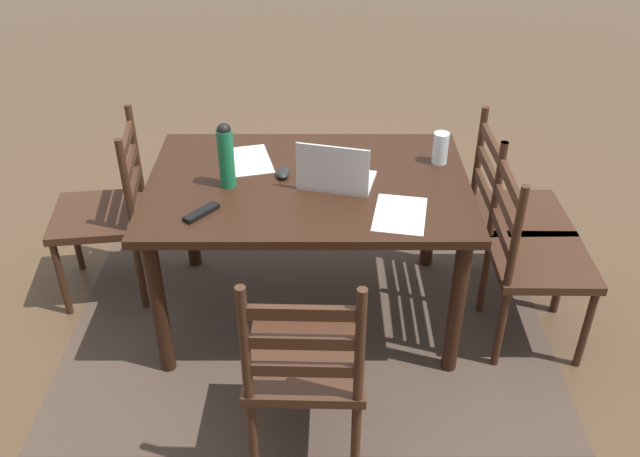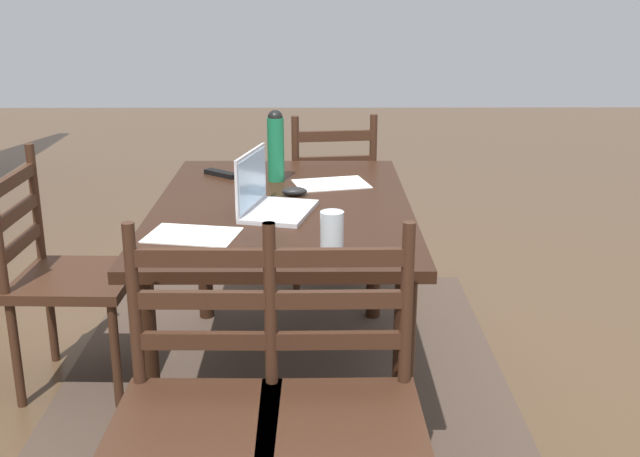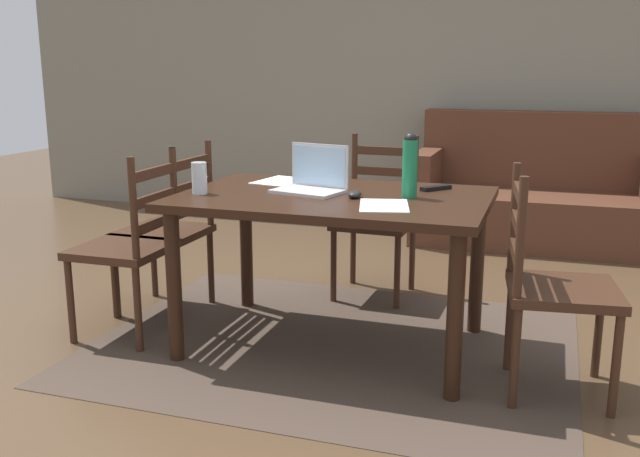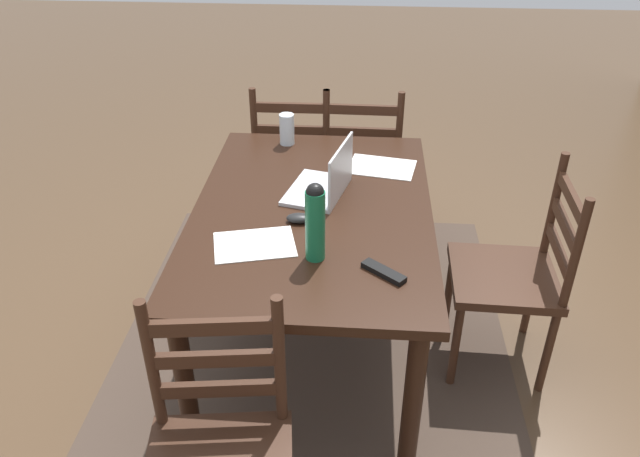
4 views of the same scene
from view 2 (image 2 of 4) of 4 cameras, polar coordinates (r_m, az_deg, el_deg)
name	(u,v)px [view 2 (image 2 of 4)]	position (r m, az deg, el deg)	size (l,w,h in m)	color
ground_plane	(285,381)	(3.30, -2.54, -10.97)	(14.00, 14.00, 0.00)	brown
area_rug	(285,381)	(3.29, -2.54, -10.92)	(2.31, 1.81, 0.01)	#47382D
dining_table	(283,228)	(3.03, -2.71, 0.06)	(1.45, 0.97, 0.76)	black
chair_far_head	(65,276)	(3.25, -17.92, -3.31)	(0.45, 0.45, 0.95)	#3D2316
chair_left_near	(340,413)	(2.18, 1.49, -13.14)	(0.45, 0.45, 0.95)	#3D2316
chair_right_near	(330,204)	(4.06, 0.70, 1.75)	(0.49, 0.49, 0.95)	#3D2316
chair_left_far	(197,413)	(2.21, -8.84, -13.02)	(0.45, 0.45, 0.95)	#3D2316
laptop	(267,197)	(2.88, -3.85, 2.25)	(0.36, 0.29, 0.23)	silver
water_bottle	(276,144)	(3.31, -3.22, 6.08)	(0.07, 0.07, 0.30)	#197247
drinking_glass	(332,236)	(2.39, 0.87, -0.51)	(0.07, 0.07, 0.15)	silver
computer_mouse	(294,191)	(3.11, -1.86, 2.70)	(0.06, 0.10, 0.03)	black
tv_remote	(221,174)	(3.45, -7.16, 3.96)	(0.04, 0.17, 0.02)	black
paper_stack_left	(193,235)	(2.67, -9.19, -0.47)	(0.21, 0.30, 0.00)	white
paper_stack_right	(331,184)	(3.28, 0.81, 3.24)	(0.21, 0.30, 0.00)	white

